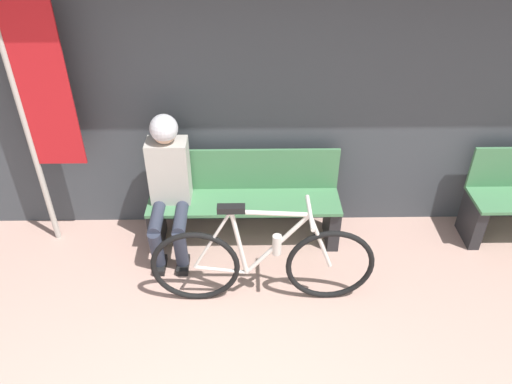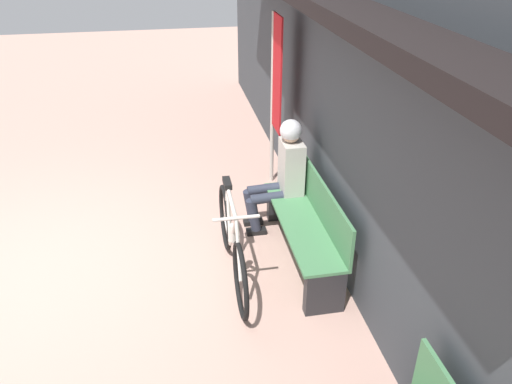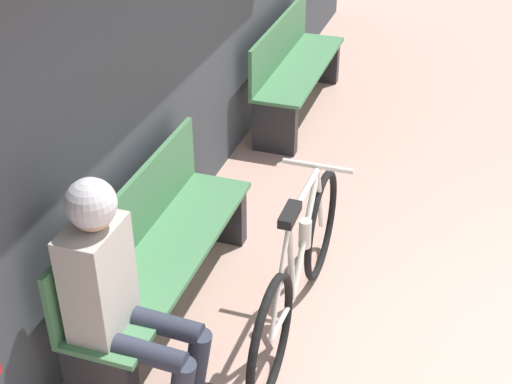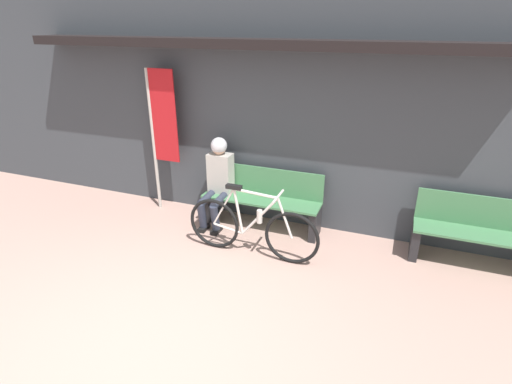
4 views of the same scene
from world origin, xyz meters
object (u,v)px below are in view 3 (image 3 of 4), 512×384
Objects in this scene: person_seated at (116,285)px; park_bench_near at (158,257)px; bicycle at (299,271)px; park_bench_far at (295,70)px.

park_bench_near is at bearing 9.66° from person_seated.
bicycle is 1.36× the size of person_seated.
park_bench_near is 0.72m from person_seated.
park_bench_near is 2.84m from park_bench_far.
park_bench_far is (2.69, 0.78, 0.02)m from bicycle.
person_seated reaches higher than park_bench_far.
bicycle is (0.15, -0.78, -0.02)m from park_bench_near.
park_bench_far is (3.47, 0.11, -0.33)m from person_seated.
bicycle is at bearing -79.27° from park_bench_near.
park_bench_near is 0.97× the size of bicycle.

